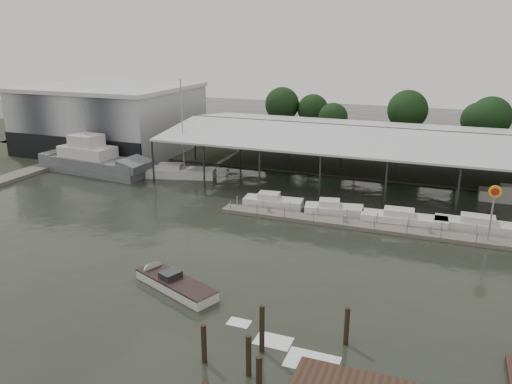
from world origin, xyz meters
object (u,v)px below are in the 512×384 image
(shell_fuel_sign, at_px, (493,203))
(speedboat_underway, at_px, (170,282))
(grey_trawler, at_px, (94,161))
(white_sailboat, at_px, (180,172))

(shell_fuel_sign, xyz_separation_m, speedboat_underway, (-22.77, -17.21, -3.53))
(grey_trawler, bearing_deg, speedboat_underway, -37.76)
(shell_fuel_sign, bearing_deg, white_sailboat, 165.44)
(white_sailboat, xyz_separation_m, speedboat_underway, (14.14, -26.80, -0.26))
(speedboat_underway, bearing_deg, grey_trawler, -21.14)
(shell_fuel_sign, distance_m, speedboat_underway, 28.76)
(white_sailboat, distance_m, speedboat_underway, 30.30)
(shell_fuel_sign, bearing_deg, grey_trawler, 171.32)
(grey_trawler, xyz_separation_m, speedboat_underway, (26.17, -24.68, -1.19))
(white_sailboat, bearing_deg, grey_trawler, 175.40)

